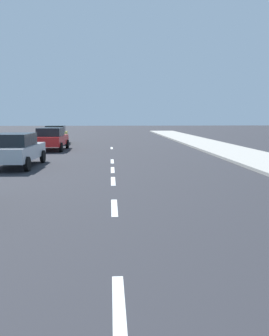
# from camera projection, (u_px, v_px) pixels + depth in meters

# --- Properties ---
(ground_plane) EXTENTS (160.00, 160.00, 0.00)m
(ground_plane) POSITION_uv_depth(u_px,v_px,m) (113.00, 173.00, 15.13)
(ground_plane) COLOR #2D2D33
(lane_stripe_2) EXTENTS (0.16, 1.80, 0.01)m
(lane_stripe_2) POSITION_uv_depth(u_px,v_px,m) (119.00, 308.00, 4.47)
(lane_stripe_2) COLOR white
(lane_stripe_2) RESTS_ON ground
(lane_stripe_3) EXTENTS (0.16, 1.80, 0.01)m
(lane_stripe_3) POSITION_uv_depth(u_px,v_px,m) (114.00, 207.00, 9.43)
(lane_stripe_3) COLOR white
(lane_stripe_3) RESTS_ON ground
(lane_stripe_4) EXTENTS (0.16, 1.80, 0.01)m
(lane_stripe_4) POSITION_uv_depth(u_px,v_px,m) (113.00, 181.00, 13.30)
(lane_stripe_4) COLOR white
(lane_stripe_4) RESTS_ON ground
(lane_stripe_5) EXTENTS (0.16, 1.80, 0.01)m
(lane_stripe_5) POSITION_uv_depth(u_px,v_px,m) (113.00, 170.00, 16.06)
(lane_stripe_5) COLOR white
(lane_stripe_5) RESTS_ON ground
(lane_stripe_6) EXTENTS (0.16, 1.80, 0.01)m
(lane_stripe_6) POSITION_uv_depth(u_px,v_px,m) (112.00, 161.00, 19.15)
(lane_stripe_6) COLOR white
(lane_stripe_6) RESTS_ON ground
(lane_stripe_7) EXTENTS (0.16, 1.80, 0.01)m
(lane_stripe_7) POSITION_uv_depth(u_px,v_px,m) (112.00, 148.00, 27.19)
(lane_stripe_7) COLOR white
(lane_stripe_7) RESTS_ON ground
(parked_car_silver) EXTENTS (2.18, 4.50, 1.57)m
(parked_car_silver) POSITION_uv_depth(u_px,v_px,m) (15.00, 149.00, 16.94)
(parked_car_silver) COLOR #B7BABF
(parked_car_silver) RESTS_ON ground
(parked_car_red) EXTENTS (2.06, 4.28, 1.57)m
(parked_car_red) POSITION_uv_depth(u_px,v_px,m) (51.00, 138.00, 25.36)
(parked_car_red) COLOR red
(parked_car_red) RESTS_ON ground
(parked_car_yellow) EXTENTS (2.06, 4.19, 1.57)m
(parked_car_yellow) POSITION_uv_depth(u_px,v_px,m) (56.00, 134.00, 31.40)
(parked_car_yellow) COLOR gold
(parked_car_yellow) RESTS_ON ground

